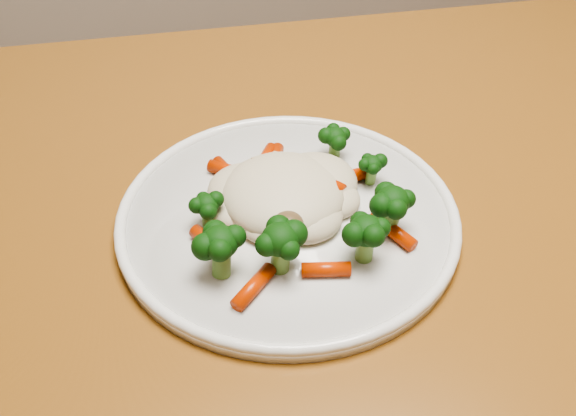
% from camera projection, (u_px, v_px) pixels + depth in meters
% --- Properties ---
extents(dining_table, '(1.23, 0.89, 0.75)m').
position_uv_depth(dining_table, '(230.00, 321.00, 0.68)').
color(dining_table, brown).
rests_on(dining_table, ground).
extents(plate, '(0.30, 0.30, 0.01)m').
position_uv_depth(plate, '(288.00, 220.00, 0.63)').
color(plate, white).
rests_on(plate, dining_table).
extents(meal, '(0.19, 0.19, 0.05)m').
position_uv_depth(meal, '(293.00, 199.00, 0.61)').
color(meal, beige).
rests_on(meal, plate).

